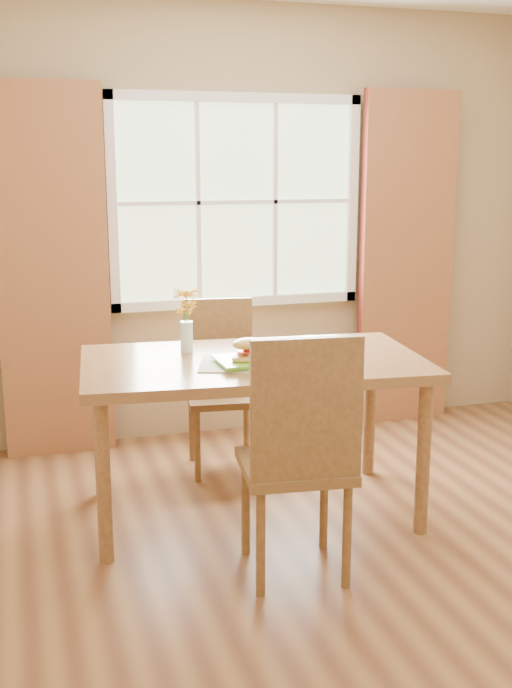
{
  "coord_description": "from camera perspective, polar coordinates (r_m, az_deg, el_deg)",
  "views": [
    {
      "loc": [
        -1.36,
        -3.06,
        1.76
      ],
      "look_at": [
        -0.27,
        0.55,
        0.89
      ],
      "focal_mm": 42.0,
      "sensor_mm": 36.0,
      "label": 1
    }
  ],
  "objects": [
    {
      "name": "curtain_left",
      "position": [
        4.89,
        -14.21,
        4.78
      ],
      "size": [
        0.65,
        0.08,
        2.2
      ],
      "primitive_type": "cube",
      "color": "maroon",
      "rests_on": "room"
    },
    {
      "name": "croissant_sandwich",
      "position": [
        3.78,
        -0.63,
        -0.47
      ],
      "size": [
        0.19,
        0.16,
        0.12
      ],
      "rotation": [
        0.0,
        0.0,
        0.35
      ],
      "color": "gold",
      "rests_on": "plate"
    },
    {
      "name": "dining_table",
      "position": [
        3.96,
        -0.19,
        -2.22
      ],
      "size": [
        1.74,
        1.09,
        0.81
      ],
      "rotation": [
        0.0,
        0.0,
        -0.1
      ],
      "color": "olive",
      "rests_on": "room"
    },
    {
      "name": "window",
      "position": [
        5.13,
        -1.39,
        10.02
      ],
      "size": [
        1.62,
        0.06,
        1.32
      ],
      "color": "#A7BE8F",
      "rests_on": "room"
    },
    {
      "name": "chair_far",
      "position": [
        4.67,
        -2.54,
        -2.31
      ],
      "size": [
        0.45,
        0.45,
        0.98
      ],
      "rotation": [
        0.0,
        0.0,
        -0.12
      ],
      "color": "brown",
      "rests_on": "room"
    },
    {
      "name": "curtain_right",
      "position": [
        5.5,
        10.59,
        5.82
      ],
      "size": [
        0.65,
        0.08,
        2.2
      ],
      "primitive_type": "cube",
      "color": "maroon",
      "rests_on": "room"
    },
    {
      "name": "flower_vase",
      "position": [
        4.04,
        -4.97,
        2.12
      ],
      "size": [
        0.13,
        0.13,
        0.33
      ],
      "color": "silver",
      "rests_on": "dining_table"
    },
    {
      "name": "room",
      "position": [
        3.38,
        7.16,
        5.84
      ],
      "size": [
        4.24,
        3.84,
        2.74
      ],
      "color": "brown",
      "rests_on": "ground"
    },
    {
      "name": "plate",
      "position": [
        3.82,
        -0.7,
        -1.32
      ],
      "size": [
        0.28,
        0.28,
        0.01
      ],
      "primitive_type": "cube",
      "rotation": [
        0.0,
        0.0,
        0.03
      ],
      "color": "#6CB32C",
      "rests_on": "placemat"
    },
    {
      "name": "chair_near",
      "position": [
        3.35,
        3.16,
        -7.44
      ],
      "size": [
        0.5,
        0.5,
        1.09
      ],
      "rotation": [
        0.0,
        0.0,
        -0.11
      ],
      "color": "brown",
      "rests_on": "room"
    },
    {
      "name": "water_glass",
      "position": [
        3.91,
        3.76,
        -0.36
      ],
      "size": [
        0.08,
        0.08,
        0.12
      ],
      "color": "silver",
      "rests_on": "dining_table"
    },
    {
      "name": "placemat",
      "position": [
        3.83,
        -0.62,
        -1.4
      ],
      "size": [
        0.53,
        0.45,
        0.01
      ],
      "primitive_type": "cube",
      "rotation": [
        0.0,
        0.0,
        -0.31
      ],
      "color": "beige",
      "rests_on": "dining_table"
    }
  ]
}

